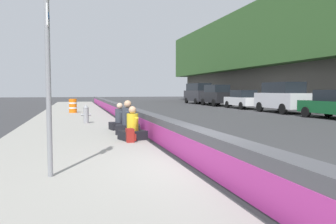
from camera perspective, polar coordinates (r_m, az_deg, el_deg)
The scene contains 15 objects.
ground_plane at distance 6.85m, azimuth 6.42°, elevation -10.35°, with size 160.00×160.00×0.00m, color #353538.
sidewalk_strip at distance 6.36m, azimuth -16.73°, elevation -10.95°, with size 80.00×4.40×0.14m, color gray.
jersey_barrier at distance 6.76m, azimuth 6.42°, elevation -6.86°, with size 76.00×0.45×0.85m.
route_sign_post at distance 6.14m, azimuth -20.11°, elevation 8.61°, with size 0.44×0.09×3.60m.
fire_hydrant at distance 15.75m, azimuth -14.04°, elevation -0.28°, with size 0.26×0.46×0.88m.
seated_person_foreground at distance 10.27m, azimuth -6.17°, elevation -2.98°, with size 0.83×0.90×1.04m.
seated_person_middle at distance 11.71m, azimuth -6.98°, elevation -1.94°, with size 0.85×0.95×1.18m.
seated_person_rear at distance 13.01m, azimuth -8.36°, elevation -1.57°, with size 0.74×0.84×1.04m.
backpack at distance 9.81m, azimuth -6.55°, elevation -4.07°, with size 0.32×0.28×0.40m.
construction_barrel at distance 23.48m, azimuth -16.18°, elevation 1.05°, with size 0.54×0.54×0.95m.
parked_car_third at distance 21.49m, azimuth 27.17°, elevation 1.20°, with size 4.55×2.04×1.71m.
parked_car_fourth at distance 25.79m, azimuth 19.20°, elevation 2.48°, with size 4.84×2.15×2.28m.
parked_car_midline at distance 30.86m, azimuth 12.88°, elevation 2.17°, with size 4.55×2.04×1.71m.
parked_car_far at distance 36.07m, azimuth 8.39°, elevation 2.95°, with size 4.82×2.09×2.28m.
parked_car_farther at distance 41.57m, azimuth 5.24°, elevation 3.31°, with size 5.14×2.19×2.56m.
Camera 1 is at (-6.15, 2.51, 1.67)m, focal length 35.11 mm.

